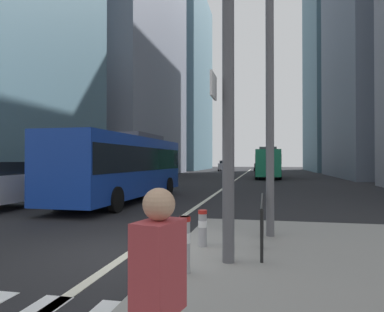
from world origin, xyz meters
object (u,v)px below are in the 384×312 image
object	(u,v)px
city_bus_red_receding	(268,162)
pedestrian_far	(159,298)
street_lamp_post	(270,28)
city_bus_blue_oncoming	(124,164)
car_oncoming_mid	(224,166)
car_receding_near	(260,166)
traffic_signal_gantry	(105,51)
bollard_back	(203,226)
bollard_left	(138,278)
bollard_right	(185,241)

from	to	relation	value
city_bus_red_receding	pedestrian_far	xyz separation A→B (m)	(-1.08, -38.38, -0.76)
street_lamp_post	city_bus_blue_oncoming	bearing A→B (deg)	133.04
car_oncoming_mid	car_receding_near	size ratio (longest dim) A/B	1.09
traffic_signal_gantry	bollard_back	xyz separation A→B (m)	(1.78, 1.06, -3.57)
car_receding_near	traffic_signal_gantry	xyz separation A→B (m)	(-2.27, -59.25, 3.17)
traffic_signal_gantry	city_bus_blue_oncoming	bearing A→B (deg)	110.38
car_oncoming_mid	car_receding_near	distance (m)	6.46
street_lamp_post	pedestrian_far	xyz separation A→B (m)	(-0.85, -6.54, -4.21)
car_receding_near	bollard_back	xyz separation A→B (m)	(-0.49, -58.19, -0.40)
car_receding_near	bollard_left	xyz separation A→B (m)	(-0.62, -61.81, -0.34)
car_receding_near	bollard_left	bearing A→B (deg)	-90.58
city_bus_blue_oncoming	car_oncoming_mid	distance (m)	49.02
car_receding_near	bollard_right	bearing A→B (deg)	-90.46
city_bus_red_receding	car_oncoming_mid	distance (m)	25.68
street_lamp_post	bollard_back	xyz separation A→B (m)	(-1.45, -1.36, -4.69)
bollard_left	bollard_back	world-z (taller)	bollard_left
car_receding_near	city_bus_red_receding	bearing A→B (deg)	-87.28
bollard_left	bollard_right	xyz separation A→B (m)	(0.14, 1.82, 0.02)
traffic_signal_gantry	pedestrian_far	world-z (taller)	traffic_signal_gantry
bollard_right	bollard_back	distance (m)	1.80
traffic_signal_gantry	pedestrian_far	bearing A→B (deg)	-60.01
car_oncoming_mid	bollard_right	world-z (taller)	car_oncoming_mid
city_bus_red_receding	car_receding_near	distance (m)	25.04
city_bus_blue_oncoming	car_receding_near	xyz separation A→B (m)	(5.90, 49.49, -0.85)
car_oncoming_mid	street_lamp_post	size ratio (longest dim) A/B	0.56
car_receding_near	street_lamp_post	size ratio (longest dim) A/B	0.51
city_bus_red_receding	traffic_signal_gantry	distance (m)	34.51
city_bus_blue_oncoming	street_lamp_post	bearing A→B (deg)	-46.96
city_bus_red_receding	bollard_right	xyz separation A→B (m)	(-1.67, -34.99, -1.17)
city_bus_red_receding	traffic_signal_gantry	bearing A→B (deg)	-95.76
traffic_signal_gantry	city_bus_red_receding	bearing A→B (deg)	84.24
bollard_back	pedestrian_far	world-z (taller)	pedestrian_far
city_bus_red_receding	bollard_back	xyz separation A→B (m)	(-1.68, -33.20, -1.25)
city_bus_blue_oncoming	car_receding_near	bearing A→B (deg)	83.21
bollard_left	pedestrian_far	distance (m)	1.78
pedestrian_far	car_oncoming_mid	bearing A→B (deg)	95.94
bollard_right	car_receding_near	bearing A→B (deg)	89.54
car_receding_near	traffic_signal_gantry	size ratio (longest dim) A/B	0.57
city_bus_blue_oncoming	bollard_right	distance (m)	11.87
bollard_back	car_receding_near	bearing A→B (deg)	89.51
pedestrian_far	traffic_signal_gantry	bearing A→B (deg)	119.99
city_bus_blue_oncoming	city_bus_red_receding	size ratio (longest dim) A/B	1.00
street_lamp_post	bollard_back	bearing A→B (deg)	-136.67
bollard_left	city_bus_red_receding	bearing A→B (deg)	87.18
bollard_right	pedestrian_far	world-z (taller)	pedestrian_far
bollard_left	bollard_right	size ratio (longest dim) A/B	0.96
traffic_signal_gantry	car_oncoming_mid	bearing A→B (deg)	94.06
traffic_signal_gantry	bollard_back	bearing A→B (deg)	30.92
city_bus_blue_oncoming	traffic_signal_gantry	xyz separation A→B (m)	(3.63, -9.76, 2.33)
pedestrian_far	car_receding_near	bearing A→B (deg)	90.10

